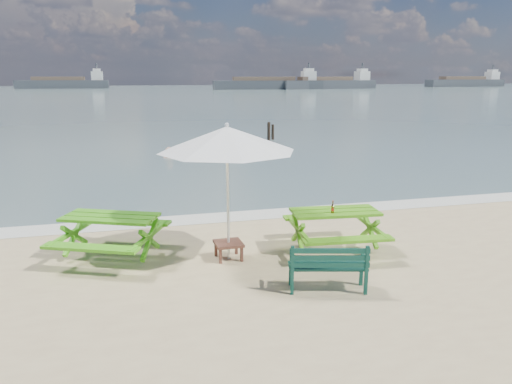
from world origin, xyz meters
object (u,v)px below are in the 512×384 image
object	(u,v)px
park_bench	(327,276)
patio_umbrella	(227,139)
picnic_table_left	(112,237)
side_table	(229,250)
beer_bottle	(333,209)
swimmer	(169,167)
picnic_table_right	(334,231)

from	to	relation	value
park_bench	patio_umbrella	bearing A→B (deg)	125.68
picnic_table_left	side_table	bearing A→B (deg)	-16.46
side_table	patio_umbrella	bearing A→B (deg)	104.04
patio_umbrella	park_bench	bearing A→B (deg)	-54.32
picnic_table_left	side_table	world-z (taller)	picnic_table_left
park_bench	side_table	xyz separation A→B (m)	(-1.31, 1.82, -0.07)
side_table	beer_bottle	world-z (taller)	beer_bottle
side_table	swimmer	xyz separation A→B (m)	(-0.07, 12.65, -0.59)
patio_umbrella	picnic_table_left	bearing A→B (deg)	163.54
patio_umbrella	swimmer	xyz separation A→B (m)	(-0.07, 12.65, -2.77)
side_table	patio_umbrella	distance (m)	2.17
beer_bottle	picnic_table_left	bearing A→B (deg)	168.91
picnic_table_right	patio_umbrella	distance (m)	2.94
picnic_table_right	patio_umbrella	bearing A→B (deg)	179.15
picnic_table_right	patio_umbrella	xyz separation A→B (m)	(-2.20, 0.03, 1.95)
picnic_table_left	swimmer	distance (m)	12.22
picnic_table_right	beer_bottle	size ratio (longest dim) A/B	8.47
beer_bottle	swimmer	distance (m)	13.09
park_bench	side_table	size ratio (longest dim) A/B	2.52
picnic_table_right	beer_bottle	xyz separation A→B (m)	(-0.12, -0.16, 0.52)
park_bench	side_table	bearing A→B (deg)	125.68
picnic_table_right	park_bench	xyz separation A→B (m)	(-0.89, -1.79, -0.16)
picnic_table_right	park_bench	distance (m)	2.01
picnic_table_right	park_bench	world-z (taller)	picnic_table_right
picnic_table_right	patio_umbrella	size ratio (longest dim) A/B	0.78
swimmer	side_table	bearing A→B (deg)	-89.69
picnic_table_left	beer_bottle	world-z (taller)	beer_bottle
patio_umbrella	beer_bottle	xyz separation A→B (m)	(2.08, -0.19, -1.43)
picnic_table_right	park_bench	bearing A→B (deg)	-116.49
picnic_table_left	beer_bottle	size ratio (longest dim) A/B	10.31
picnic_table_left	side_table	xyz separation A→B (m)	(2.20, -0.65, -0.23)
picnic_table_left	swimmer	size ratio (longest dim) A/B	1.44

